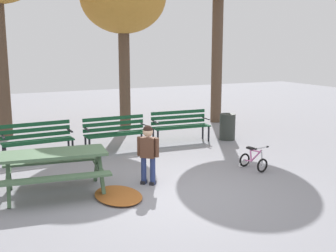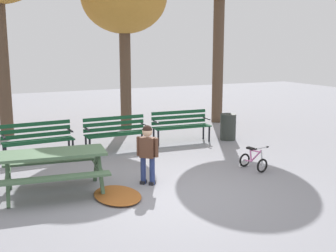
# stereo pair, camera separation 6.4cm
# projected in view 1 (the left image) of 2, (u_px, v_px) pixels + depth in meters

# --- Properties ---
(ground) EXTENTS (36.00, 36.00, 0.00)m
(ground) POSITION_uv_depth(u_px,v_px,m) (171.00, 195.00, 7.51)
(ground) COLOR gray
(picnic_table) EXTENTS (1.95, 1.55, 0.79)m
(picnic_table) POSITION_uv_depth(u_px,v_px,m) (55.00, 161.00, 7.48)
(picnic_table) COLOR #4C6B4C
(picnic_table) RESTS_ON ground
(park_bench_far_left) EXTENTS (1.62, 0.53, 0.85)m
(park_bench_far_left) POSITION_uv_depth(u_px,v_px,m) (37.00, 138.00, 9.79)
(park_bench_far_left) COLOR #144728
(park_bench_far_left) RESTS_ON ground
(park_bench_left) EXTENTS (1.60, 0.47, 0.85)m
(park_bench_left) POSITION_uv_depth(u_px,v_px,m) (116.00, 131.00, 10.60)
(park_bench_left) COLOR #144728
(park_bench_left) RESTS_ON ground
(park_bench_right) EXTENTS (1.63, 0.56, 0.85)m
(park_bench_right) POSITION_uv_depth(u_px,v_px,m) (180.00, 124.00, 11.54)
(park_bench_right) COLOR #144728
(park_bench_right) RESTS_ON ground
(child_standing) EXTENTS (0.34, 0.33, 1.15)m
(child_standing) POSITION_uv_depth(u_px,v_px,m) (148.00, 149.00, 7.97)
(child_standing) COLOR navy
(child_standing) RESTS_ON ground
(kids_bicycle) EXTENTS (0.43, 0.60, 0.54)m
(kids_bicycle) POSITION_uv_depth(u_px,v_px,m) (253.00, 160.00, 9.01)
(kids_bicycle) COLOR black
(kids_bicycle) RESTS_ON ground
(leaf_pile) EXTENTS (0.81, 1.14, 0.07)m
(leaf_pile) POSITION_uv_depth(u_px,v_px,m) (118.00, 195.00, 7.39)
(leaf_pile) COLOR #9E5623
(leaf_pile) RESTS_ON ground
(trash_bin) EXTENTS (0.44, 0.44, 0.73)m
(trash_bin) POSITION_uv_depth(u_px,v_px,m) (227.00, 127.00, 11.85)
(trash_bin) COLOR #2D332D
(trash_bin) RESTS_ON ground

